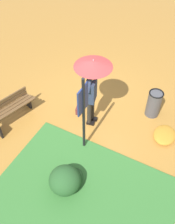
{
  "coord_description": "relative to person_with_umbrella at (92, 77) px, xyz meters",
  "views": [
    {
      "loc": [
        -4.73,
        -2.43,
        5.7
      ],
      "look_at": [
        -0.69,
        -0.27,
        0.85
      ],
      "focal_mm": 42.36,
      "sensor_mm": 36.0,
      "label": 1
    }
  ],
  "objects": [
    {
      "name": "park_bench",
      "position": [
        -1.05,
        2.01,
        -1.15
      ],
      "size": [
        1.44,
        0.75,
        0.75
      ],
      "color": "black",
      "rests_on": "ground_plane"
    },
    {
      "name": "shrub_cluster",
      "position": [
        -2.14,
        -0.47,
        -1.25
      ],
      "size": [
        0.8,
        0.73,
        0.65
      ],
      "color": "#285628",
      "rests_on": "ground_plane"
    },
    {
      "name": "person_with_umbrella",
      "position": [
        0.0,
        0.0,
        0.0
      ],
      "size": [
        0.96,
        0.96,
        2.04
      ],
      "color": "#2D2823",
      "rests_on": "ground_plane"
    },
    {
      "name": "ground_plane",
      "position": [
        0.18,
        0.13,
        -1.55
      ],
      "size": [
        18.0,
        18.0,
        0.0
      ],
      "primitive_type": "plane",
      "color": "#B27A33"
    },
    {
      "name": "trash_bin",
      "position": [
        1.03,
        -1.46,
        -1.13
      ],
      "size": [
        0.42,
        0.42,
        0.83
      ],
      "color": "#4C4C51",
      "rests_on": "ground_plane"
    },
    {
      "name": "leaf_pile_near_person",
      "position": [
        0.37,
        -2.04,
        -1.47
      ],
      "size": [
        0.73,
        0.59,
        0.16
      ],
      "color": "#C68428",
      "rests_on": "ground_plane"
    },
    {
      "name": "info_sign_post",
      "position": [
        -0.94,
        -0.26,
        -0.11
      ],
      "size": [
        0.44,
        0.07,
        2.3
      ],
      "color": "black",
      "rests_on": "ground_plane"
    },
    {
      "name": "leaf_pile_by_bench",
      "position": [
        2.3,
        0.87,
        -1.49
      ],
      "size": [
        0.59,
        0.47,
        0.13
      ],
      "color": "#B74C1E",
      "rests_on": "ground_plane"
    },
    {
      "name": "handbag",
      "position": [
        0.09,
        0.46,
        -1.42
      ],
      "size": [
        0.32,
        0.21,
        0.37
      ],
      "color": "brown",
      "rests_on": "ground_plane"
    }
  ]
}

